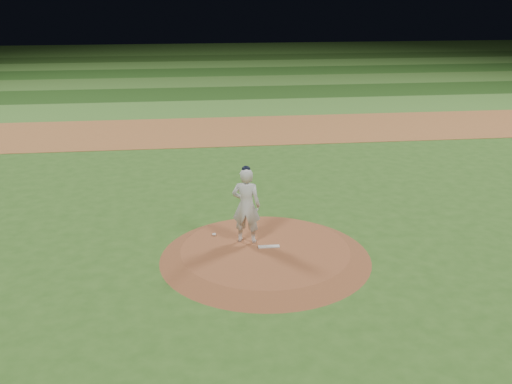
% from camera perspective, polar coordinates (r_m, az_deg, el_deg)
% --- Properties ---
extents(ground, '(120.00, 120.00, 0.00)m').
position_cam_1_polar(ground, '(15.02, 0.93, -6.53)').
color(ground, '#315E1E').
rests_on(ground, ground).
extents(infield_dirt_band, '(70.00, 6.00, 0.02)m').
position_cam_1_polar(infield_dirt_band, '(28.19, -2.97, 6.15)').
color(infield_dirt_band, '#9D5F30').
rests_on(infield_dirt_band, ground).
extents(outfield_stripe_0, '(70.00, 5.00, 0.02)m').
position_cam_1_polar(outfield_stripe_0, '(33.55, -3.66, 8.35)').
color(outfield_stripe_0, '#41762B').
rests_on(outfield_stripe_0, ground).
extents(outfield_stripe_1, '(70.00, 5.00, 0.02)m').
position_cam_1_polar(outfield_stripe_1, '(38.45, -4.12, 9.82)').
color(outfield_stripe_1, '#1E4215').
rests_on(outfield_stripe_1, ground).
extents(outfield_stripe_2, '(70.00, 5.00, 0.02)m').
position_cam_1_polar(outfield_stripe_2, '(43.38, -4.48, 10.96)').
color(outfield_stripe_2, '#3B6926').
rests_on(outfield_stripe_2, ground).
extents(outfield_stripe_3, '(70.00, 5.00, 0.02)m').
position_cam_1_polar(outfield_stripe_3, '(48.32, -4.77, 11.86)').
color(outfield_stripe_3, '#214A18').
rests_on(outfield_stripe_3, ground).
extents(outfield_stripe_4, '(70.00, 5.00, 0.02)m').
position_cam_1_polar(outfield_stripe_4, '(53.27, -5.01, 12.59)').
color(outfield_stripe_4, '#3F7329').
rests_on(outfield_stripe_4, ground).
extents(outfield_stripe_5, '(70.00, 5.00, 0.02)m').
position_cam_1_polar(outfield_stripe_5, '(58.24, -5.21, 13.20)').
color(outfield_stripe_5, '#234616').
rests_on(outfield_stripe_5, ground).
extents(pitchers_mound, '(5.50, 5.50, 0.25)m').
position_cam_1_polar(pitchers_mound, '(14.96, 0.93, -6.11)').
color(pitchers_mound, brown).
rests_on(pitchers_mound, ground).
extents(pitching_rubber, '(0.56, 0.15, 0.03)m').
position_cam_1_polar(pitching_rubber, '(14.99, 1.30, -5.47)').
color(pitching_rubber, silver).
rests_on(pitching_rubber, pitchers_mound).
extents(rosin_bag, '(0.12, 0.12, 0.06)m').
position_cam_1_polar(rosin_bag, '(15.69, -4.22, -4.24)').
color(rosin_bag, silver).
rests_on(rosin_bag, pitchers_mound).
extents(pitcher_on_mound, '(0.86, 0.68, 2.11)m').
position_cam_1_polar(pitcher_on_mound, '(14.91, -0.98, -1.33)').
color(pitcher_on_mound, silver).
rests_on(pitcher_on_mound, pitchers_mound).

